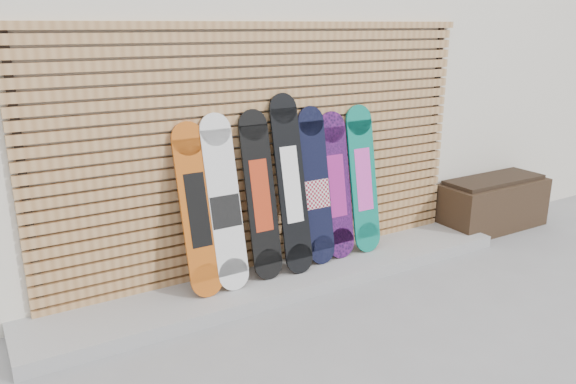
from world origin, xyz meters
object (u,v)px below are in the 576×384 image
snowboard_1 (225,204)px  snowboard_6 (363,179)px  snowboard_0 (197,210)px  snowboard_3 (291,185)px  snowboard_4 (316,187)px  planter_box (492,203)px  snowboard_5 (336,186)px  snowboard_2 (261,196)px

snowboard_1 → snowboard_6: 1.49m
snowboard_0 → snowboard_6: bearing=1.3°
snowboard_3 → snowboard_4: snowboard_3 is taller
planter_box → snowboard_1: size_ratio=0.91×
snowboard_0 → snowboard_4: size_ratio=0.97×
planter_box → snowboard_1: (-3.34, 0.01, 0.54)m
snowboard_4 → planter_box: bearing=-1.2°
snowboard_0 → snowboard_4: snowboard_4 is taller
snowboard_1 → snowboard_5: bearing=2.3°
planter_box → snowboard_1: 3.38m
planter_box → snowboard_3: snowboard_3 is taller
planter_box → snowboard_6: bearing=178.3°
planter_box → snowboard_0: bearing=179.7°
snowboard_2 → snowboard_4: size_ratio=1.01×
planter_box → snowboard_2: 3.04m
snowboard_5 → snowboard_6: (0.31, -0.01, 0.02)m
snowboard_3 → snowboard_6: bearing=2.7°
planter_box → snowboard_5: size_ratio=0.96×
snowboard_3 → snowboard_1: bearing=-179.9°
snowboard_2 → snowboard_3: size_ratio=0.93×
snowboard_1 → snowboard_6: (1.49, 0.04, -0.01)m
snowboard_1 → snowboard_4: snowboard_1 is taller
snowboard_4 → snowboard_5: bearing=2.9°
planter_box → snowboard_6: snowboard_6 is taller
snowboard_1 → snowboard_3: snowboard_3 is taller
snowboard_1 → snowboard_3: 0.65m
snowboard_5 → snowboard_4: bearing=-177.1°
snowboard_4 → snowboard_6: (0.55, 0.01, -0.00)m
snowboard_0 → snowboard_3: size_ratio=0.89×
planter_box → snowboard_3: bearing=179.7°
planter_box → snowboard_6: (-1.85, 0.06, 0.53)m
planter_box → snowboard_0: size_ratio=0.94×
snowboard_2 → planter_box: bearing=-0.7°
snowboard_3 → snowboard_0: bearing=179.9°
snowboard_2 → snowboard_1: bearing=-176.8°
snowboard_1 → snowboard_0: bearing=179.3°
snowboard_1 → snowboard_4: 0.94m
snowboard_2 → snowboard_6: bearing=1.1°
snowboard_6 → snowboard_3: bearing=-177.3°
snowboard_4 → snowboard_5: snowboard_4 is taller
snowboard_0 → snowboard_1: 0.24m
snowboard_2 → snowboard_6: (1.14, 0.02, -0.02)m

